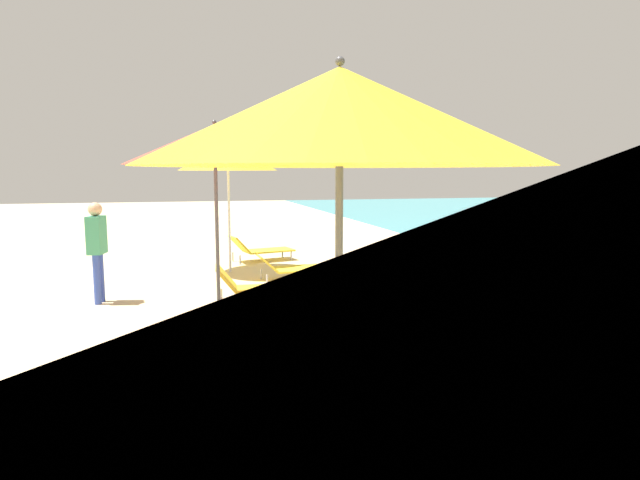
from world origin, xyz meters
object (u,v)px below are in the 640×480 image
(umbrella_third, at_px, (215,145))
(lounger_farthest_inland, at_px, (290,267))
(umbrella_second, at_px, (340,117))
(lounger_second_shoreside, at_px, (390,364))
(lounger_farthest_shoreside, at_px, (260,249))
(umbrella_farthest, at_px, (228,158))
(lounger_third_shoreside, at_px, (258,286))
(person_walking_mid, at_px, (97,242))

(umbrella_third, distance_m, lounger_farthest_inland, 3.86)
(umbrella_second, relative_size, lounger_second_shoreside, 1.83)
(lounger_farthest_shoreside, bearing_deg, lounger_farthest_inland, -97.52)
(umbrella_farthest, relative_size, lounger_farthest_shoreside, 1.69)
(umbrella_second, xyz_separation_m, lounger_third_shoreside, (0.14, 5.13, -2.17))
(umbrella_second, relative_size, lounger_farthest_inland, 2.02)
(umbrella_second, relative_size, person_walking_mid, 1.71)
(umbrella_farthest, bearing_deg, lounger_second_shoreside, -81.98)
(umbrella_third, xyz_separation_m, person_walking_mid, (-1.82, 1.77, -1.49))
(umbrella_third, bearing_deg, lounger_second_shoreside, -63.09)
(lounger_second_shoreside, bearing_deg, umbrella_farthest, 90.76)
(umbrella_second, xyz_separation_m, lounger_farthest_shoreside, (0.75, 9.28, -2.17))
(lounger_second_shoreside, relative_size, person_walking_mid, 0.94)
(umbrella_second, bearing_deg, lounger_farthest_shoreside, 85.41)
(umbrella_third, bearing_deg, umbrella_second, -82.43)
(lounger_second_shoreside, xyz_separation_m, lounger_third_shoreside, (-0.74, 3.85, -0.03))
(lounger_third_shoreside, bearing_deg, umbrella_second, -88.33)
(umbrella_second, distance_m, umbrella_farthest, 8.04)
(umbrella_third, relative_size, lounger_third_shoreside, 1.91)
(lounger_second_shoreside, xyz_separation_m, lounger_farthest_inland, (0.12, 5.56, -0.05))
(lounger_farthest_inland, distance_m, person_walking_mid, 3.58)
(lounger_third_shoreside, distance_m, lounger_farthest_inland, 1.91)
(umbrella_farthest, relative_size, person_walking_mid, 1.66)
(lounger_second_shoreside, height_order, umbrella_third, umbrella_third)
(person_walking_mid, bearing_deg, umbrella_farthest, -125.03)
(lounger_third_shoreside, bearing_deg, person_walking_mid, 167.18)
(lounger_farthest_shoreside, bearing_deg, lounger_third_shoreside, -111.77)
(lounger_farthest_shoreside, bearing_deg, umbrella_third, -117.41)
(lounger_farthest_inland, bearing_deg, person_walking_mid, -166.83)
(lounger_third_shoreside, xyz_separation_m, umbrella_farthest, (-0.21, 2.91, 2.12))
(umbrella_third, bearing_deg, person_walking_mid, 135.82)
(lounger_farthest_inland, height_order, person_walking_mid, person_walking_mid)
(umbrella_third, xyz_separation_m, umbrella_farthest, (0.47, 3.95, -0.08))
(lounger_third_shoreside, relative_size, umbrella_farthest, 0.54)
(lounger_second_shoreside, height_order, lounger_farthest_inland, lounger_second_shoreside)
(umbrella_second, bearing_deg, lounger_second_shoreside, 55.40)
(umbrella_third, height_order, umbrella_farthest, umbrella_third)
(lounger_third_shoreside, xyz_separation_m, lounger_farthest_shoreside, (0.60, 4.15, -0.00))
(umbrella_third, distance_m, person_walking_mid, 2.95)
(lounger_farthest_inland, xyz_separation_m, person_walking_mid, (-3.36, -0.99, 0.73))
(umbrella_second, distance_m, person_walking_mid, 6.48)
(lounger_third_shoreside, distance_m, person_walking_mid, 2.70)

